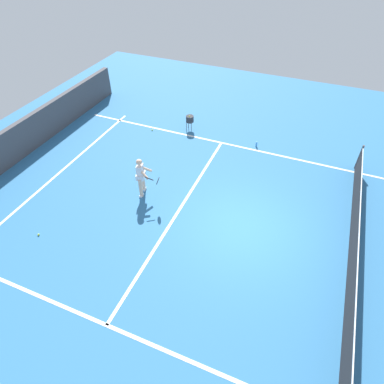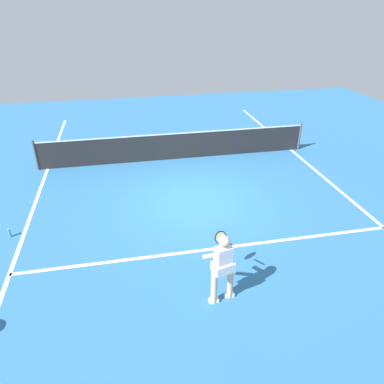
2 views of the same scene
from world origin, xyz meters
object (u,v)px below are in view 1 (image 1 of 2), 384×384
at_px(tennis_ball_near, 39,235).
at_px(ball_hopper, 190,119).
at_px(water_bottle, 256,144).
at_px(tennis_ball_mid, 152,130).
at_px(tennis_player, 141,176).

bearing_deg(tennis_ball_near, ball_hopper, 166.16).
relative_size(tennis_ball_near, water_bottle, 0.28).
xyz_separation_m(tennis_ball_mid, water_bottle, (-0.57, 4.95, 0.09)).
relative_size(tennis_ball_mid, water_bottle, 0.28).
distance_m(ball_hopper, water_bottle, 3.36).
distance_m(tennis_player, tennis_ball_mid, 4.60).
bearing_deg(water_bottle, tennis_player, -33.59).
bearing_deg(tennis_player, ball_hopper, -177.84).
bearing_deg(water_bottle, tennis_ball_near, -34.02).
distance_m(tennis_ball_mid, ball_hopper, 1.88).
distance_m(tennis_ball_near, ball_hopper, 8.39).
bearing_deg(tennis_ball_mid, water_bottle, 96.61).
bearing_deg(ball_hopper, tennis_ball_near, -13.84).
relative_size(tennis_ball_mid, ball_hopper, 0.09).
distance_m(tennis_ball_mid, water_bottle, 4.98).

